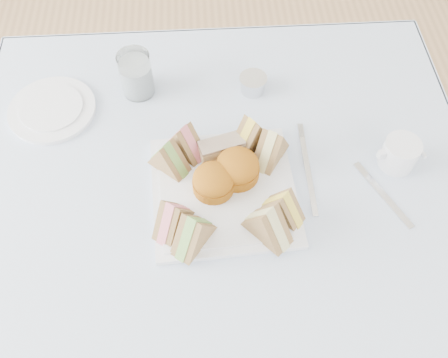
{
  "coord_description": "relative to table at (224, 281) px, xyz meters",
  "views": [
    {
      "loc": [
        -0.03,
        -0.47,
        1.57
      ],
      "look_at": [
        0.0,
        0.03,
        0.8
      ],
      "focal_mm": 40.0,
      "sensor_mm": 36.0,
      "label": 1
    }
  ],
  "objects": [
    {
      "name": "sandwich_br_a",
      "position": [
        0.1,
        0.1,
        0.43
      ],
      "size": [
        0.09,
        0.1,
        0.08
      ],
      "primitive_type": null,
      "rotation": [
        0.0,
        0.0,
        -2.15
      ],
      "color": "#946A48",
      "rests_on": "serving_plate"
    },
    {
      "name": "side_plate",
      "position": [
        -0.36,
        0.26,
        0.38
      ],
      "size": [
        0.24,
        0.24,
        0.01
      ],
      "primitive_type": "cylinder",
      "rotation": [
        0.0,
        0.0,
        -0.38
      ],
      "color": "silver",
      "rests_on": "tablecloth"
    },
    {
      "name": "creamer_jug",
      "position": [
        0.35,
        0.08,
        0.41
      ],
      "size": [
        0.08,
        0.08,
        0.06
      ],
      "primitive_type": "cylinder",
      "rotation": [
        0.0,
        0.0,
        0.2
      ],
      "color": "silver",
      "rests_on": "tablecloth"
    },
    {
      "name": "table",
      "position": [
        0.0,
        0.0,
        0.0
      ],
      "size": [
        0.9,
        0.9,
        0.74
      ],
      "primitive_type": "cube",
      "color": "brown",
      "rests_on": "floor"
    },
    {
      "name": "pastry_slice",
      "position": [
        0.0,
        0.12,
        0.41
      ],
      "size": [
        0.1,
        0.06,
        0.04
      ],
      "primitive_type": "cube",
      "rotation": [
        0.0,
        0.0,
        0.28
      ],
      "color": "beige",
      "rests_on": "serving_plate"
    },
    {
      "name": "scone_right",
      "position": [
        0.03,
        0.06,
        0.42
      ],
      "size": [
        0.12,
        0.12,
        0.06
      ],
      "primitive_type": "cylinder",
      "rotation": [
        0.0,
        0.0,
        0.52
      ],
      "color": "#904E11",
      "rests_on": "serving_plate"
    },
    {
      "name": "knife",
      "position": [
        0.31,
        0.01,
        0.38
      ],
      "size": [
        0.09,
        0.16,
        0.0
      ],
      "primitive_type": "cube",
      "rotation": [
        0.0,
        0.0,
        0.46
      ],
      "color": "silver",
      "rests_on": "tablecloth"
    },
    {
      "name": "sandwich_bl_b",
      "position": [
        -0.07,
        0.13,
        0.43
      ],
      "size": [
        0.09,
        0.09,
        0.08
      ],
      "primitive_type": null,
      "rotation": [
        0.0,
        0.0,
        2.37
      ],
      "color": "#946A48",
      "rests_on": "serving_plate"
    },
    {
      "name": "sandwich_fl_b",
      "position": [
        -0.06,
        -0.07,
        0.43
      ],
      "size": [
        0.09,
        0.1,
        0.08
      ],
      "primitive_type": null,
      "rotation": [
        0.0,
        0.0,
        0.92
      ],
      "color": "#946A48",
      "rests_on": "serving_plate"
    },
    {
      "name": "fork",
      "position": [
        0.17,
        0.06,
        0.38
      ],
      "size": [
        0.01,
        0.19,
        0.0
      ],
      "primitive_type": "cube",
      "rotation": [
        0.0,
        0.0,
        -0.01
      ],
      "color": "silver",
      "rests_on": "tablecloth"
    },
    {
      "name": "tea_strainer",
      "position": [
        0.08,
        0.3,
        0.39
      ],
      "size": [
        0.06,
        0.06,
        0.03
      ],
      "primitive_type": "cylinder",
      "rotation": [
        0.0,
        0.0,
        -0.04
      ],
      "color": "silver",
      "rests_on": "tablecloth"
    },
    {
      "name": "scone_left",
      "position": [
        -0.02,
        0.04,
        0.42
      ],
      "size": [
        0.09,
        0.09,
        0.05
      ],
      "primitive_type": "cylinder",
      "rotation": [
        0.0,
        0.0,
        0.07
      ],
      "color": "#904E11",
      "rests_on": "serving_plate"
    },
    {
      "name": "water_glass",
      "position": [
        -0.17,
        0.31,
        0.43
      ],
      "size": [
        0.08,
        0.08,
        0.1
      ],
      "primitive_type": "cylinder",
      "rotation": [
        0.0,
        0.0,
        -0.08
      ],
      "color": "white",
      "rests_on": "tablecloth"
    },
    {
      "name": "sandwich_fl_a",
      "position": [
        -0.1,
        -0.04,
        0.43
      ],
      "size": [
        0.08,
        0.09,
        0.08
      ],
      "primitive_type": null,
      "rotation": [
        0.0,
        0.0,
        0.98
      ],
      "color": "#946A48",
      "rests_on": "serving_plate"
    },
    {
      "name": "serving_plate",
      "position": [
        0.0,
        0.03,
        0.38
      ],
      "size": [
        0.29,
        0.29,
        0.01
      ],
      "primitive_type": "cube",
      "rotation": [
        0.0,
        0.0,
        0.06
      ],
      "color": "silver",
      "rests_on": "tablecloth"
    },
    {
      "name": "sandwich_br_b",
      "position": [
        0.06,
        0.14,
        0.43
      ],
      "size": [
        0.1,
        0.09,
        0.08
      ],
      "primitive_type": null,
      "rotation": [
        0.0,
        0.0,
        -2.46
      ],
      "color": "#946A48",
      "rests_on": "serving_plate"
    },
    {
      "name": "sandwich_fr_b",
      "position": [
        0.07,
        -0.06,
        0.43
      ],
      "size": [
        0.1,
        0.1,
        0.08
      ],
      "primitive_type": null,
      "rotation": [
        0.0,
        0.0,
        -0.82
      ],
      "color": "#946A48",
      "rests_on": "serving_plate"
    },
    {
      "name": "tablecloth",
      "position": [
        0.0,
        0.0,
        0.37
      ],
      "size": [
        1.02,
        1.02,
        0.01
      ],
      "primitive_type": "cube",
      "color": "#B0CBF6",
      "rests_on": "table"
    },
    {
      "name": "sandwich_bl_a",
      "position": [
        -0.1,
        0.09,
        0.43
      ],
      "size": [
        0.09,
        0.09,
        0.08
      ],
      "primitive_type": null,
      "rotation": [
        0.0,
        0.0,
        2.43
      ],
      "color": "#946A48",
      "rests_on": "serving_plate"
    },
    {
      "name": "floor",
      "position": [
        0.0,
        0.0,
        -0.37
      ],
      "size": [
        4.0,
        4.0,
        0.0
      ],
      "primitive_type": "plane",
      "color": "#9E7751",
      "rests_on": "ground"
    },
    {
      "name": "sandwich_fr_a",
      "position": [
        0.11,
        -0.03,
        0.42
      ],
      "size": [
        0.09,
        0.08,
        0.07
      ],
      "primitive_type": null,
      "rotation": [
        0.0,
        0.0,
        -0.7
      ],
      "color": "#946A48",
      "rests_on": "serving_plate"
    }
  ]
}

